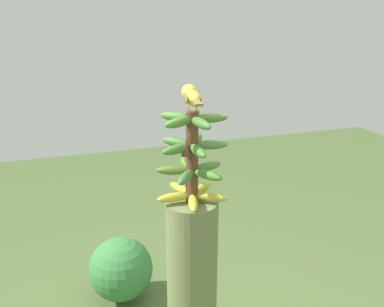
% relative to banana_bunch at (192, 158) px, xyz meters
% --- Properties ---
extents(banana_bunch, '(0.26, 0.26, 0.34)m').
position_rel_banana_bunch_xyz_m(banana_bunch, '(0.00, 0.00, 0.00)').
color(banana_bunch, brown).
rests_on(banana_bunch, banana_tree).
extents(perched_bird, '(0.06, 0.21, 0.09)m').
position_rel_banana_bunch_xyz_m(perched_bird, '(0.00, -0.00, 0.22)').
color(perched_bird, '#C68933').
rests_on(perched_bird, banana_bunch).
extents(tropical_shrub, '(0.40, 0.40, 0.44)m').
position_rel_banana_bunch_xyz_m(tropical_shrub, '(0.16, -0.99, -1.07)').
color(tropical_shrub, brown).
rests_on(tropical_shrub, ground).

